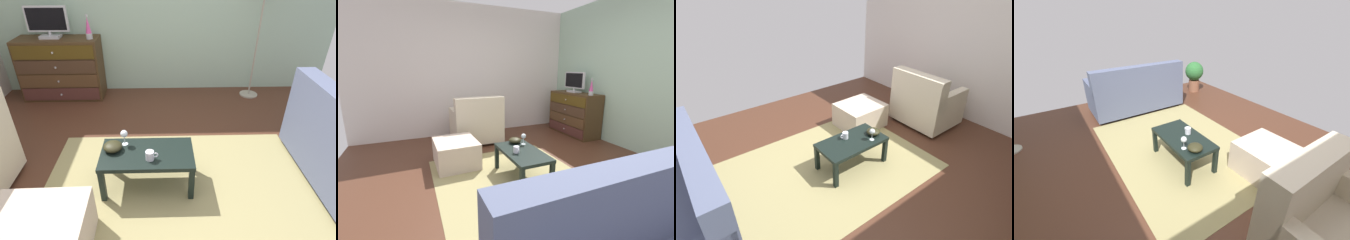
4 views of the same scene
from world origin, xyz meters
The scene contains 13 objects.
ground_plane centered at (0.00, 0.00, -0.03)m, with size 5.49×4.98×0.05m, color #4E2C1E.
wall_accent_rear centered at (0.00, 2.25, 1.36)m, with size 5.49×0.12×2.71m, color #A0C0A8.
wall_plain_left centered at (-2.51, 0.00, 1.36)m, with size 0.12×4.98×2.71m, color silver.
area_rug centered at (0.20, -0.20, 0.00)m, with size 2.60×1.90×0.01m, color #9B8F5D.
dresser centered at (-1.45, 1.94, 0.46)m, with size 1.19×0.49×0.91m.
tv centered at (-1.52, 1.96, 1.14)m, with size 0.58×0.18×0.43m.
lava_lamp centered at (-0.95, 1.89, 1.06)m, with size 0.09×0.09×0.33m.
coffee_table centered at (-0.09, -0.05, 0.33)m, with size 0.85×0.46×0.38m.
wine_glass centered at (-0.30, 0.08, 0.50)m, with size 0.07×0.07×0.16m.
mug centered at (-0.06, -0.14, 0.42)m, with size 0.11×0.08×0.08m.
bowl_decorative centered at (-0.40, 0.00, 0.42)m, with size 0.18×0.18×0.08m, color #2C2A16.
armchair centered at (-1.74, -0.19, 0.37)m, with size 0.80×0.90×0.92m.
ottoman centered at (-0.85, -0.77, 0.19)m, with size 0.70×0.60×0.38m, color beige.
Camera 2 is at (2.29, -1.31, 1.43)m, focal length 23.41 mm.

